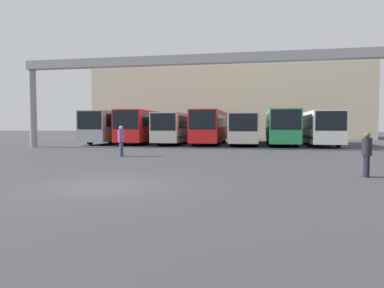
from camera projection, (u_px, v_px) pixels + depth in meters
ground_plane at (107, 186)px, 10.67m from camera, size 200.00×200.00×0.00m
building_backdrop at (228, 104)px, 53.92m from camera, size 40.19×12.00×10.38m
overhead_gantry at (198, 70)px, 26.63m from camera, size 29.53×0.80×7.36m
bus_slot_0 at (113, 125)px, 35.82m from camera, size 2.60×10.21×3.27m
bus_slot_1 at (145, 125)px, 35.65m from camera, size 2.61×11.18×3.33m
bus_slot_2 at (178, 127)px, 35.10m from camera, size 2.49×11.35×3.04m
bus_slot_3 at (210, 125)px, 34.00m from camera, size 2.53×10.44×3.29m
bus_slot_4 at (246, 127)px, 34.38m from camera, size 2.57×12.50×2.98m
bus_slot_5 at (281, 125)px, 33.69m from camera, size 2.63×12.42×3.27m
bus_slot_6 at (318, 126)px, 32.50m from camera, size 2.60×11.30×3.13m
pedestrian_far_center at (121, 140)px, 20.80m from camera, size 0.39×0.39×1.87m
pedestrian_mid_right at (367, 153)px, 12.47m from camera, size 0.34×0.34×1.66m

